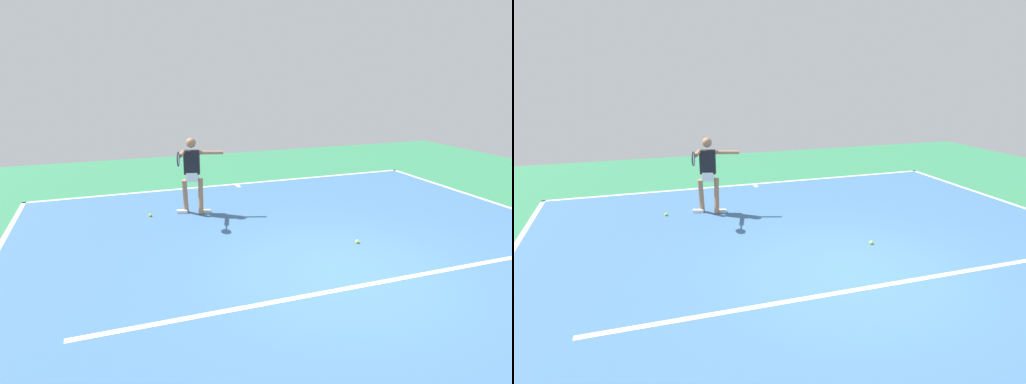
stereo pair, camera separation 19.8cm
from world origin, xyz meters
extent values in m
plane|color=#2D754C|center=(0.00, 0.00, 0.00)|extent=(21.47, 21.47, 0.00)
cube|color=#38608E|center=(0.00, 0.00, 0.00)|extent=(10.90, 11.87, 0.00)
cube|color=white|center=(0.00, -5.89, 0.00)|extent=(10.90, 0.10, 0.01)
cube|color=white|center=(0.00, 0.53, 0.00)|extent=(8.17, 0.10, 0.01)
cube|color=white|center=(0.00, -5.69, 0.00)|extent=(0.10, 0.30, 0.01)
cylinder|color=#9E7051|center=(1.50, -3.67, 0.39)|extent=(0.19, 0.30, 0.81)
cube|color=white|center=(1.41, -3.65, 0.04)|extent=(0.26, 0.17, 0.07)
cylinder|color=#9E7051|center=(1.82, -3.77, 0.39)|extent=(0.19, 0.30, 0.81)
cube|color=white|center=(1.90, -3.80, 0.04)|extent=(0.26, 0.17, 0.07)
cube|color=white|center=(1.66, -3.72, 0.85)|extent=(0.29, 0.26, 0.20)
cube|color=black|center=(1.66, -3.72, 1.17)|extent=(0.38, 0.27, 0.52)
sphere|color=#9E7051|center=(1.66, -3.72, 1.60)|extent=(0.21, 0.21, 0.21)
cylinder|color=#9E7051|center=(1.25, -3.59, 1.38)|extent=(0.52, 0.23, 0.08)
cylinder|color=#9E7051|center=(1.90, -3.52, 1.41)|extent=(0.23, 0.52, 0.08)
cylinder|color=black|center=(2.01, -3.17, 1.41)|extent=(0.09, 0.22, 0.03)
torus|color=black|center=(2.08, -2.93, 1.41)|extent=(0.11, 0.29, 0.29)
cylinder|color=silver|center=(2.08, -2.93, 1.41)|extent=(0.08, 0.24, 0.25)
sphere|color=#CCE033|center=(2.62, -3.79, 0.03)|extent=(0.07, 0.07, 0.07)
sphere|color=#C6E53D|center=(-0.83, -0.93, 0.03)|extent=(0.07, 0.07, 0.07)
camera|label=1|loc=(3.44, 5.43, 3.05)|focal=30.14mm
camera|label=2|loc=(3.25, 5.49, 3.05)|focal=30.14mm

